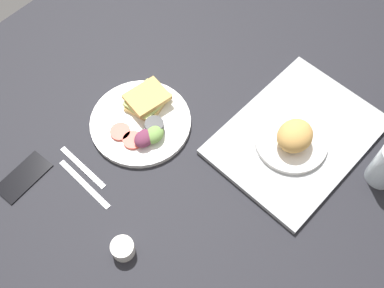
{
  "coord_description": "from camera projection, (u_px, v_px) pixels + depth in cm",
  "views": [
    {
      "loc": [
        46.17,
        41.96,
        107.61
      ],
      "look_at": [
        2.0,
        3.0,
        4.0
      ],
      "focal_mm": 42.35,
      "sensor_mm": 36.0,
      "label": 1
    }
  ],
  "objects": [
    {
      "name": "plate_with_salad",
      "position": [
        143.0,
        120.0,
        1.26
      ],
      "size": [
        28.09,
        28.09,
        5.4
      ],
      "color": "white",
      "rests_on": "ground_plane"
    },
    {
      "name": "espresso_cup",
      "position": [
        123.0,
        249.0,
        1.07
      ],
      "size": [
        5.6,
        5.6,
        4.0
      ],
      "primitive_type": "cylinder",
      "color": "silver",
      "rests_on": "ground_plane"
    },
    {
      "name": "ground_plane",
      "position": [
        189.0,
        143.0,
        1.26
      ],
      "size": [
        190.0,
        150.0,
        3.0
      ],
      "primitive_type": "cube",
      "color": "black"
    },
    {
      "name": "serving_tray",
      "position": [
        297.0,
        136.0,
        1.24
      ],
      "size": [
        46.38,
        34.9,
        1.6
      ],
      "primitive_type": "cube",
      "rotation": [
        0.0,
        0.0,
        -0.04
      ],
      "color": "#9EA0A3",
      "rests_on": "ground_plane"
    },
    {
      "name": "fork",
      "position": [
        83.0,
        167.0,
        1.2
      ],
      "size": [
        1.9,
        17.03,
        0.5
      ],
      "primitive_type": "cube",
      "rotation": [
        0.0,
        0.0,
        1.54
      ],
      "color": "#B7B7BC",
      "rests_on": "ground_plane"
    },
    {
      "name": "cell_phone",
      "position": [
        23.0,
        177.0,
        1.18
      ],
      "size": [
        14.78,
        7.98,
        0.8
      ],
      "primitive_type": "cube",
      "rotation": [
        0.0,
        0.0,
        0.06
      ],
      "color": "black",
      "rests_on": "ground_plane"
    },
    {
      "name": "bread_plate_near",
      "position": [
        293.0,
        138.0,
        1.19
      ],
      "size": [
        19.56,
        19.56,
        8.43
      ],
      "color": "white",
      "rests_on": "serving_tray"
    },
    {
      "name": "knife",
      "position": [
        84.0,
        184.0,
        1.18
      ],
      "size": [
        2.15,
        19.04,
        0.5
      ],
      "primitive_type": "cube",
      "rotation": [
        0.0,
        0.0,
        1.53
      ],
      "color": "#B7B7BC",
      "rests_on": "ground_plane"
    }
  ]
}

